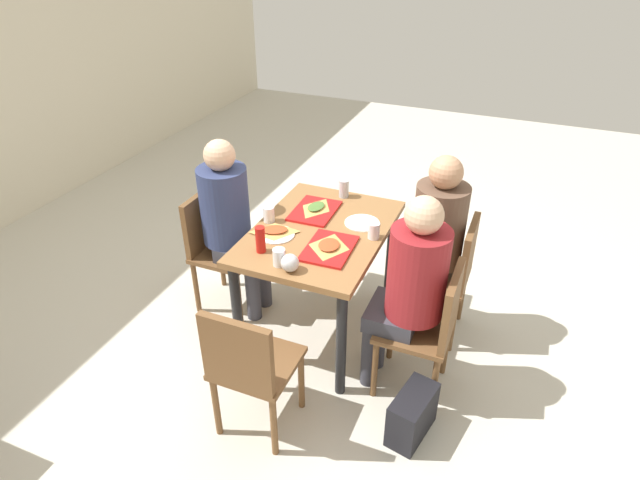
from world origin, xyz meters
TOP-DOWN VIEW (x-y plane):
  - ground_plane at (0.00, 0.00)m, footprint 10.00×10.00m
  - main_table at (0.00, 0.00)m, footprint 1.11×0.78m
  - chair_near_left at (-0.28, -0.78)m, footprint 0.40×0.40m
  - chair_near_right at (0.28, -0.78)m, footprint 0.40×0.40m
  - chair_far_side at (0.00, 0.78)m, footprint 0.40×0.40m
  - chair_left_end at (-0.94, 0.00)m, footprint 0.40×0.40m
  - person_in_red at (-0.28, -0.64)m, footprint 0.32×0.42m
  - person_in_brown_jacket at (0.28, -0.64)m, footprint 0.32×0.42m
  - person_far_side at (-0.00, 0.64)m, footprint 0.32×0.42m
  - tray_red_near at (-0.19, -0.14)m, footprint 0.37×0.27m
  - tray_red_far at (0.19, 0.12)m, footprint 0.37×0.27m
  - paper_plate_center at (-0.17, 0.22)m, footprint 0.22×0.22m
  - paper_plate_near_edge at (0.17, -0.22)m, footprint 0.22×0.22m
  - pizza_slice_a at (-0.19, -0.13)m, footprint 0.24×0.20m
  - pizza_slice_b at (0.21, 0.12)m, footprint 0.22×0.15m
  - pizza_slice_c at (-0.14, 0.24)m, footprint 0.23×0.27m
  - plastic_cup_a at (-0.03, 0.33)m, footprint 0.07×0.07m
  - plastic_cup_b at (0.03, -0.33)m, footprint 0.07×0.07m
  - plastic_cup_c at (-0.44, 0.06)m, footprint 0.07×0.07m
  - soda_can at (0.47, 0.02)m, footprint 0.07×0.07m
  - condiment_bottle at (-0.36, 0.22)m, footprint 0.06×0.06m
  - foil_bundle at (-0.47, -0.02)m, footprint 0.10×0.10m
  - handbag at (-0.63, -0.79)m, footprint 0.35×0.22m

SIDE VIEW (x-z plane):
  - ground_plane at x=0.00m, z-range -0.02..0.00m
  - handbag at x=-0.63m, z-range 0.00..0.28m
  - chair_near_left at x=-0.28m, z-range 0.07..0.91m
  - chair_near_right at x=0.28m, z-range 0.07..0.91m
  - chair_far_side at x=0.00m, z-range 0.07..0.91m
  - chair_left_end at x=-0.94m, z-range 0.07..0.91m
  - main_table at x=0.00m, z-range 0.28..1.05m
  - person_in_red at x=-0.28m, z-range 0.11..1.36m
  - person_in_brown_jacket at x=0.28m, z-range 0.11..1.36m
  - person_far_side at x=0.00m, z-range 0.11..1.36m
  - paper_plate_center at x=-0.17m, z-range 0.77..0.78m
  - paper_plate_near_edge at x=0.17m, z-range 0.77..0.78m
  - tray_red_near at x=-0.19m, z-range 0.77..0.79m
  - tray_red_far at x=0.19m, z-range 0.77..0.79m
  - pizza_slice_c at x=-0.14m, z-range 0.78..0.80m
  - pizza_slice_b at x=0.21m, z-range 0.79..0.81m
  - pizza_slice_a at x=-0.19m, z-range 0.79..0.81m
  - plastic_cup_a at x=-0.03m, z-range 0.77..0.87m
  - plastic_cup_b at x=0.03m, z-range 0.77..0.87m
  - plastic_cup_c at x=-0.44m, z-range 0.77..0.87m
  - foil_bundle at x=-0.47m, z-range 0.77..0.87m
  - soda_can at x=0.47m, z-range 0.77..0.89m
  - condiment_bottle at x=-0.36m, z-range 0.77..0.93m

